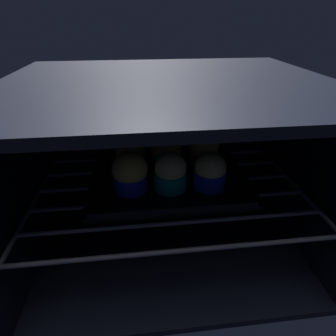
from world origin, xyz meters
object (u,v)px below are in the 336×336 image
at_px(baking_tray, 168,179).
at_px(muffin_row1_col0, 130,155).
at_px(muffin_row0_col0, 130,173).
at_px(muffin_row1_col1, 166,153).
at_px(muffin_row0_col2, 210,172).
at_px(muffin_row1_col2, 203,150).
at_px(muffin_row0_col1, 170,172).

relative_size(baking_tray, muffin_row1_col0, 3.97).
height_order(muffin_row0_col0, muffin_row1_col1, same).
height_order(baking_tray, muffin_row1_col0, muffin_row1_col0).
xyz_separation_m(muffin_row0_col2, muffin_row1_col2, (0.01, 0.09, 0.01)).
relative_size(muffin_row0_col0, muffin_row1_col1, 1.00).
relative_size(baking_tray, muffin_row0_col0, 3.94).
xyz_separation_m(muffin_row0_col0, muffin_row1_col0, (-0.00, 0.08, -0.00)).
xyz_separation_m(baking_tray, muffin_row1_col1, (0.00, 0.04, 0.04)).
xyz_separation_m(baking_tray, muffin_row0_col2, (0.08, -0.04, 0.04)).
distance_m(muffin_row0_col2, muffin_row1_col2, 0.09).
xyz_separation_m(muffin_row1_col1, muffin_row1_col2, (0.08, 0.00, 0.00)).
distance_m(baking_tray, muffin_row0_col0, 0.10).
bearing_deg(muffin_row0_col2, muffin_row1_col0, 151.71).
bearing_deg(muffin_row1_col1, muffin_row1_col2, 2.19).
bearing_deg(muffin_row0_col2, muffin_row1_col1, 133.44).
bearing_deg(muffin_row1_col0, muffin_row0_col2, -28.29).
xyz_separation_m(muffin_row0_col1, muffin_row1_col0, (-0.08, 0.08, 0.00)).
xyz_separation_m(muffin_row1_col0, muffin_row1_col2, (0.16, 0.00, 0.00)).
distance_m(muffin_row0_col1, muffin_row1_col0, 0.11).
height_order(baking_tray, muffin_row1_col2, muffin_row1_col2).
height_order(muffin_row0_col1, muffin_row1_col2, muffin_row1_col2).
bearing_deg(muffin_row0_col1, muffin_row0_col0, 177.73).
xyz_separation_m(muffin_row0_col1, muffin_row0_col2, (0.08, -0.00, -0.00)).
relative_size(muffin_row1_col0, muffin_row1_col1, 0.99).
height_order(muffin_row0_col2, muffin_row1_col1, muffin_row1_col1).
distance_m(muffin_row0_col1, muffin_row1_col1, 0.08).
height_order(muffin_row0_col2, muffin_row1_col0, muffin_row1_col0).
bearing_deg(muffin_row1_col0, muffin_row1_col1, -1.40).
bearing_deg(muffin_row0_col0, muffin_row0_col2, -2.22).
distance_m(baking_tray, muffin_row1_col1, 0.06).
relative_size(muffin_row0_col2, muffin_row1_col0, 0.91).
bearing_deg(baking_tray, muffin_row0_col0, -154.28).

